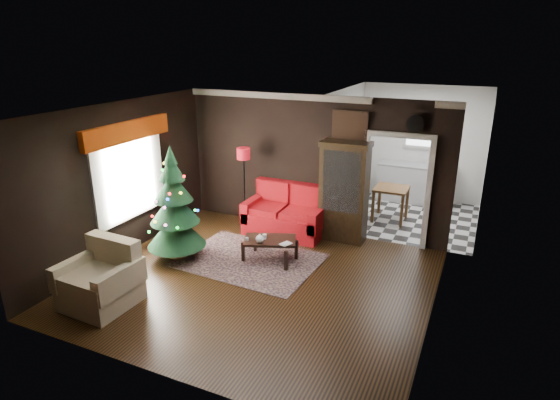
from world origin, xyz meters
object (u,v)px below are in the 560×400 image
at_px(armchair, 99,277).
at_px(teapot, 260,239).
at_px(curio_cabinet, 344,194).
at_px(wall_clock, 415,124).
at_px(floor_lamp, 244,189).
at_px(christmas_tree, 174,204).
at_px(coffee_table, 270,249).
at_px(kitchen_table, 390,204).
at_px(loveseat, 285,211).

bearing_deg(armchair, teapot, 56.13).
height_order(curio_cabinet, armchair, curio_cabinet).
height_order(teapot, wall_clock, wall_clock).
height_order(armchair, wall_clock, wall_clock).
xyz_separation_m(floor_lamp, christmas_tree, (-0.38, -1.88, 0.22)).
xyz_separation_m(christmas_tree, coffee_table, (1.58, 0.62, -0.83)).
height_order(coffee_table, kitchen_table, kitchen_table).
bearing_deg(armchair, kitchen_table, 61.09).
bearing_deg(curio_cabinet, loveseat, -169.17).
relative_size(christmas_tree, teapot, 11.99).
distance_m(coffee_table, kitchen_table, 3.30).
bearing_deg(teapot, wall_clock, 40.67).
xyz_separation_m(wall_clock, kitchen_table, (-0.55, 1.25, -2.00)).
height_order(floor_lamp, coffee_table, floor_lamp).
height_order(loveseat, christmas_tree, christmas_tree).
distance_m(christmas_tree, kitchen_table, 4.76).
relative_size(christmas_tree, wall_clock, 6.24).
xyz_separation_m(floor_lamp, wall_clock, (3.30, 0.39, 1.55)).
xyz_separation_m(floor_lamp, kitchen_table, (2.75, 1.64, -0.45)).
bearing_deg(loveseat, floor_lamp, 179.65).
bearing_deg(wall_clock, coffee_table, -141.61).
relative_size(curio_cabinet, armchair, 1.87).
bearing_deg(christmas_tree, armchair, -93.43).
height_order(loveseat, floor_lamp, floor_lamp).
xyz_separation_m(loveseat, curio_cabinet, (1.15, 0.22, 0.45)).
bearing_deg(wall_clock, floor_lamp, -173.18).
bearing_deg(coffee_table, teapot, -112.64).
relative_size(floor_lamp, armchair, 1.74).
relative_size(loveseat, curio_cabinet, 0.89).
relative_size(curio_cabinet, floor_lamp, 1.08).
bearing_deg(armchair, coffee_table, 57.24).
distance_m(floor_lamp, teapot, 1.88).
bearing_deg(curio_cabinet, floor_lamp, -174.16).
relative_size(floor_lamp, kitchen_table, 2.35).
bearing_deg(coffee_table, armchair, -125.25).
xyz_separation_m(armchair, coffee_table, (1.68, 2.38, -0.24)).
distance_m(loveseat, armchair, 3.91).
distance_m(curio_cabinet, teapot, 2.02).
xyz_separation_m(loveseat, coffee_table, (0.25, -1.26, -0.28)).
bearing_deg(kitchen_table, loveseat, -137.49).
xyz_separation_m(coffee_table, wall_clock, (2.10, 1.66, 2.16)).
relative_size(coffee_table, kitchen_table, 1.22).
height_order(floor_lamp, armchair, floor_lamp).
relative_size(floor_lamp, wall_clock, 5.51).
height_order(coffee_table, teapot, teapot).
distance_m(loveseat, teapot, 1.49).
relative_size(loveseat, coffee_table, 1.86).
xyz_separation_m(floor_lamp, coffee_table, (1.20, -1.27, -0.61)).
relative_size(armchair, teapot, 6.08).
xyz_separation_m(loveseat, wall_clock, (2.35, 0.40, 1.88)).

